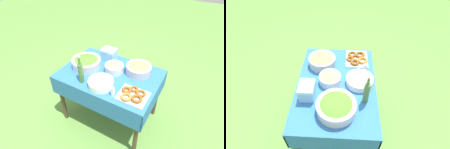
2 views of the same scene
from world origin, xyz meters
The scene contains 10 objects.
ground_plane centered at (0.00, 0.00, 0.00)m, with size 14.00×14.00×0.00m, color #609342.
picnic_table centered at (0.00, 0.00, 0.64)m, with size 1.16×0.81×0.76m.
salad_bowl centered at (0.32, 0.02, 0.82)m, with size 0.35×0.35×0.13m.
pasta_bowl centered at (-0.02, -0.06, 0.81)m, with size 0.22×0.22×0.11m.
donut_platter centered at (-0.39, 0.22, 0.78)m, with size 0.30×0.27×0.05m.
plate_stack centered at (-0.03, 0.24, 0.79)m, with size 0.28×0.28×0.07m.
olive_oil_bottle centered at (0.20, 0.28, 0.89)m, with size 0.06×0.06×0.33m.
fruit_bowl centered at (-0.29, -0.18, 0.82)m, with size 0.30×0.30×0.12m.
cooler_box centered at (0.17, -0.26, 0.83)m, with size 0.18×0.14×0.15m.
salt_shaker centered at (-0.21, 0.30, 0.80)m, with size 0.04×0.04×0.09m.
Camera 2 is at (1.20, 0.08, 2.10)m, focal length 28.00 mm.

